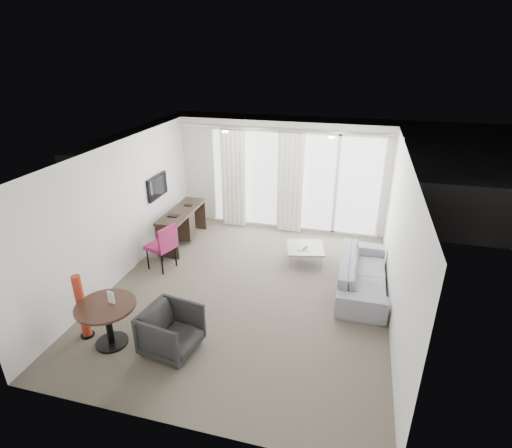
% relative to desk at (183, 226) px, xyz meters
% --- Properties ---
extents(floor, '(5.00, 6.00, 0.00)m').
position_rel_desk_xyz_m(floor, '(1.99, -1.57, -0.39)').
color(floor, '#595246').
rests_on(floor, ground).
extents(ceiling, '(5.00, 6.00, 0.00)m').
position_rel_desk_xyz_m(ceiling, '(1.99, -1.57, 2.21)').
color(ceiling, white).
rests_on(ceiling, ground).
extents(wall_left, '(0.00, 6.00, 2.60)m').
position_rel_desk_xyz_m(wall_left, '(-0.51, -1.57, 0.91)').
color(wall_left, silver).
rests_on(wall_left, ground).
extents(wall_right, '(0.00, 6.00, 2.60)m').
position_rel_desk_xyz_m(wall_right, '(4.49, -1.57, 0.91)').
color(wall_right, silver).
rests_on(wall_right, ground).
extents(wall_front, '(5.00, 0.00, 2.60)m').
position_rel_desk_xyz_m(wall_front, '(1.99, -4.57, 0.91)').
color(wall_front, silver).
rests_on(wall_front, ground).
extents(window_panel, '(4.00, 0.02, 2.38)m').
position_rel_desk_xyz_m(window_panel, '(2.29, 1.42, 0.81)').
color(window_panel, white).
rests_on(window_panel, ground).
extents(window_frame, '(4.10, 0.06, 2.44)m').
position_rel_desk_xyz_m(window_frame, '(2.29, 1.40, 0.81)').
color(window_frame, white).
rests_on(window_frame, ground).
extents(curtain_left, '(0.60, 0.20, 2.38)m').
position_rel_desk_xyz_m(curtain_left, '(0.84, 1.25, 0.81)').
color(curtain_left, white).
rests_on(curtain_left, ground).
extents(curtain_right, '(0.60, 0.20, 2.38)m').
position_rel_desk_xyz_m(curtain_right, '(2.24, 1.25, 0.81)').
color(curtain_right, white).
rests_on(curtain_right, ground).
extents(curtain_track, '(4.80, 0.04, 0.04)m').
position_rel_desk_xyz_m(curtain_track, '(1.99, 1.25, 2.06)').
color(curtain_track, '#B2B2B7').
rests_on(curtain_track, ceiling).
extents(downlight_a, '(0.12, 0.12, 0.02)m').
position_rel_desk_xyz_m(downlight_a, '(1.09, 0.03, 2.20)').
color(downlight_a, '#FFE0B2').
rests_on(downlight_a, ceiling).
extents(downlight_b, '(0.12, 0.12, 0.02)m').
position_rel_desk_xyz_m(downlight_b, '(3.19, 0.03, 2.20)').
color(downlight_b, '#FFE0B2').
rests_on(downlight_b, ceiling).
extents(desk, '(0.52, 1.68, 0.79)m').
position_rel_desk_xyz_m(desk, '(0.00, 0.00, 0.00)').
color(desk, black).
rests_on(desk, floor).
extents(tv, '(0.05, 0.80, 0.50)m').
position_rel_desk_xyz_m(tv, '(-0.47, -0.12, 0.96)').
color(tv, black).
rests_on(tv, wall_left).
extents(desk_chair, '(0.64, 0.62, 0.96)m').
position_rel_desk_xyz_m(desk_chair, '(0.06, -1.19, 0.09)').
color(desk_chair, maroon).
rests_on(desk_chair, floor).
extents(round_table, '(0.97, 0.97, 0.70)m').
position_rel_desk_xyz_m(round_table, '(0.37, -3.47, -0.04)').
color(round_table, '#362017').
rests_on(round_table, floor).
extents(menu_card, '(0.11, 0.04, 0.20)m').
position_rel_desk_xyz_m(menu_card, '(0.43, -3.40, 0.33)').
color(menu_card, white).
rests_on(menu_card, round_table).
extents(red_lamp, '(0.27, 0.27, 1.08)m').
position_rel_desk_xyz_m(red_lamp, '(-0.11, -3.41, 0.15)').
color(red_lamp, '#A52E19').
rests_on(red_lamp, floor).
extents(tub_armchair, '(0.88, 0.86, 0.70)m').
position_rel_desk_xyz_m(tub_armchair, '(1.33, -3.36, -0.04)').
color(tub_armchair, black).
rests_on(tub_armchair, floor).
extents(coffee_table, '(0.89, 0.89, 0.33)m').
position_rel_desk_xyz_m(coffee_table, '(2.84, -0.19, -0.23)').
color(coffee_table, gray).
rests_on(coffee_table, floor).
extents(remote, '(0.12, 0.17, 0.02)m').
position_rel_desk_xyz_m(remote, '(2.85, -0.26, -0.03)').
color(remote, black).
rests_on(remote, coffee_table).
extents(magazine, '(0.26, 0.31, 0.02)m').
position_rel_desk_xyz_m(magazine, '(2.79, -0.24, -0.03)').
color(magazine, gray).
rests_on(magazine, coffee_table).
extents(sofa, '(0.85, 2.16, 0.63)m').
position_rel_desk_xyz_m(sofa, '(4.02, -0.95, -0.08)').
color(sofa, gray).
rests_on(sofa, floor).
extents(terrace_slab, '(5.60, 3.00, 0.12)m').
position_rel_desk_xyz_m(terrace_slab, '(2.29, 2.93, -0.45)').
color(terrace_slab, '#4D4D50').
rests_on(terrace_slab, ground).
extents(rattan_chair_a, '(0.61, 0.61, 0.73)m').
position_rel_desk_xyz_m(rattan_chair_a, '(2.94, 3.15, -0.03)').
color(rattan_chair_a, brown).
rests_on(rattan_chair_a, terrace_slab).
extents(rattan_chair_b, '(0.69, 0.69, 0.79)m').
position_rel_desk_xyz_m(rattan_chair_b, '(3.46, 3.52, 0.00)').
color(rattan_chair_b, brown).
rests_on(rattan_chair_b, terrace_slab).
extents(rattan_table, '(0.56, 0.56, 0.55)m').
position_rel_desk_xyz_m(rattan_table, '(3.07, 2.39, -0.12)').
color(rattan_table, brown).
rests_on(rattan_table, terrace_slab).
extents(balustrade, '(5.50, 0.06, 1.05)m').
position_rel_desk_xyz_m(balustrade, '(2.29, 4.38, 0.11)').
color(balustrade, '#B2B2B7').
rests_on(balustrade, terrace_slab).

